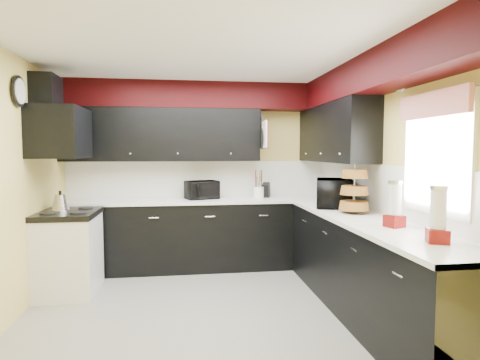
% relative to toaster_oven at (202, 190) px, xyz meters
% --- Properties ---
extents(ground, '(3.60, 3.60, 0.00)m').
position_rel_toaster_oven_xyz_m(ground, '(-0.02, -1.54, -1.06)').
color(ground, gray).
rests_on(ground, ground).
extents(wall_back, '(3.60, 0.06, 2.50)m').
position_rel_toaster_oven_xyz_m(wall_back, '(-0.02, 0.26, 0.19)').
color(wall_back, '#E0C666').
rests_on(wall_back, ground).
extents(wall_right, '(0.06, 3.60, 2.50)m').
position_rel_toaster_oven_xyz_m(wall_right, '(1.78, -1.54, 0.19)').
color(wall_right, '#E0C666').
rests_on(wall_right, ground).
extents(wall_left, '(0.06, 3.60, 2.50)m').
position_rel_toaster_oven_xyz_m(wall_left, '(-1.82, -1.54, 0.19)').
color(wall_left, '#E0C666').
rests_on(wall_left, ground).
extents(ceiling, '(3.60, 3.60, 0.06)m').
position_rel_toaster_oven_xyz_m(ceiling, '(-0.02, -1.54, 1.44)').
color(ceiling, white).
rests_on(ceiling, wall_back).
extents(cab_back, '(3.60, 0.60, 0.90)m').
position_rel_toaster_oven_xyz_m(cab_back, '(-0.02, -0.04, -0.61)').
color(cab_back, black).
rests_on(cab_back, ground).
extents(cab_right, '(0.60, 3.00, 0.90)m').
position_rel_toaster_oven_xyz_m(cab_right, '(1.48, -1.84, -0.61)').
color(cab_right, black).
rests_on(cab_right, ground).
extents(counter_back, '(3.62, 0.64, 0.04)m').
position_rel_toaster_oven_xyz_m(counter_back, '(-0.02, -0.04, -0.14)').
color(counter_back, white).
rests_on(counter_back, cab_back).
extents(counter_right, '(0.64, 3.02, 0.04)m').
position_rel_toaster_oven_xyz_m(counter_right, '(1.48, -1.84, -0.14)').
color(counter_right, white).
rests_on(counter_right, cab_right).
extents(splash_back, '(3.60, 0.02, 0.50)m').
position_rel_toaster_oven_xyz_m(splash_back, '(-0.02, 0.25, 0.13)').
color(splash_back, white).
rests_on(splash_back, counter_back).
extents(splash_right, '(0.02, 3.60, 0.50)m').
position_rel_toaster_oven_xyz_m(splash_right, '(1.77, -1.54, 0.13)').
color(splash_right, white).
rests_on(splash_right, counter_right).
extents(upper_back, '(2.60, 0.35, 0.70)m').
position_rel_toaster_oven_xyz_m(upper_back, '(-0.52, 0.09, 0.74)').
color(upper_back, black).
rests_on(upper_back, wall_back).
extents(upper_right, '(0.35, 1.80, 0.70)m').
position_rel_toaster_oven_xyz_m(upper_right, '(1.60, -0.64, 0.74)').
color(upper_right, black).
rests_on(upper_right, wall_right).
extents(soffit_back, '(3.60, 0.36, 0.35)m').
position_rel_toaster_oven_xyz_m(soffit_back, '(-0.02, 0.08, 1.26)').
color(soffit_back, black).
rests_on(soffit_back, wall_back).
extents(soffit_right, '(0.36, 3.24, 0.35)m').
position_rel_toaster_oven_xyz_m(soffit_right, '(1.60, -1.72, 1.26)').
color(soffit_right, black).
rests_on(soffit_right, wall_right).
extents(stove, '(0.60, 0.75, 0.86)m').
position_rel_toaster_oven_xyz_m(stove, '(-1.52, -0.79, -0.63)').
color(stove, white).
rests_on(stove, ground).
extents(cooktop, '(0.62, 0.77, 0.06)m').
position_rel_toaster_oven_xyz_m(cooktop, '(-1.52, -0.79, -0.17)').
color(cooktop, black).
rests_on(cooktop, stove).
extents(hood, '(0.50, 0.78, 0.55)m').
position_rel_toaster_oven_xyz_m(hood, '(-1.57, -0.79, 0.72)').
color(hood, black).
rests_on(hood, wall_left).
extents(hood_duct, '(0.24, 0.40, 0.40)m').
position_rel_toaster_oven_xyz_m(hood_duct, '(-1.70, -0.79, 1.14)').
color(hood_duct, black).
rests_on(hood_duct, wall_left).
extents(window, '(0.03, 0.86, 0.96)m').
position_rel_toaster_oven_xyz_m(window, '(1.76, -2.44, 0.49)').
color(window, white).
rests_on(window, wall_right).
extents(valance, '(0.04, 0.88, 0.20)m').
position_rel_toaster_oven_xyz_m(valance, '(1.71, -2.44, 0.89)').
color(valance, red).
rests_on(valance, wall_right).
extents(pan_top, '(0.03, 0.22, 0.40)m').
position_rel_toaster_oven_xyz_m(pan_top, '(0.80, 0.01, 0.94)').
color(pan_top, black).
rests_on(pan_top, upper_back).
extents(pan_mid, '(0.03, 0.28, 0.46)m').
position_rel_toaster_oven_xyz_m(pan_mid, '(0.80, -0.12, 0.69)').
color(pan_mid, black).
rests_on(pan_mid, upper_back).
extents(pan_low, '(0.03, 0.24, 0.42)m').
position_rel_toaster_oven_xyz_m(pan_low, '(0.80, 0.14, 0.66)').
color(pan_low, black).
rests_on(pan_low, upper_back).
extents(cut_board, '(0.03, 0.26, 0.35)m').
position_rel_toaster_oven_xyz_m(cut_board, '(0.81, -0.24, 0.74)').
color(cut_board, white).
rests_on(cut_board, upper_back).
extents(baskets, '(0.27, 0.27, 0.50)m').
position_rel_toaster_oven_xyz_m(baskets, '(1.50, -1.49, 0.12)').
color(baskets, brown).
rests_on(baskets, upper_right).
extents(clock, '(0.03, 0.30, 0.30)m').
position_rel_toaster_oven_xyz_m(clock, '(-1.79, -1.29, 1.09)').
color(clock, black).
rests_on(clock, wall_left).
extents(deco_plate, '(0.03, 0.24, 0.24)m').
position_rel_toaster_oven_xyz_m(deco_plate, '(1.75, -1.89, 1.19)').
color(deco_plate, white).
rests_on(deco_plate, wall_right).
extents(toaster_oven, '(0.51, 0.46, 0.24)m').
position_rel_toaster_oven_xyz_m(toaster_oven, '(0.00, 0.00, 0.00)').
color(toaster_oven, black).
rests_on(toaster_oven, counter_back).
extents(microwave, '(0.56, 0.68, 0.32)m').
position_rel_toaster_oven_xyz_m(microwave, '(1.48, -0.99, 0.04)').
color(microwave, black).
rests_on(microwave, counter_right).
extents(utensil_crock, '(0.18, 0.18, 0.15)m').
position_rel_toaster_oven_xyz_m(utensil_crock, '(0.77, -0.01, -0.04)').
color(utensil_crock, white).
rests_on(utensil_crock, counter_back).
extents(knife_block, '(0.13, 0.15, 0.20)m').
position_rel_toaster_oven_xyz_m(knife_block, '(0.89, 0.04, -0.02)').
color(knife_block, black).
rests_on(knife_block, counter_back).
extents(kettle, '(0.20, 0.20, 0.17)m').
position_rel_toaster_oven_xyz_m(kettle, '(-1.63, -0.68, -0.05)').
color(kettle, '#A5A6AA').
rests_on(kettle, cooktop).
extents(dispenser_a, '(0.17, 0.17, 0.36)m').
position_rel_toaster_oven_xyz_m(dispenser_a, '(1.52, -2.26, 0.06)').
color(dispenser_a, '#640602').
rests_on(dispenser_a, counter_right).
extents(dispenser_b, '(0.18, 0.18, 0.37)m').
position_rel_toaster_oven_xyz_m(dispenser_b, '(1.51, -2.86, 0.07)').
color(dispenser_b, maroon).
rests_on(dispenser_b, counter_right).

